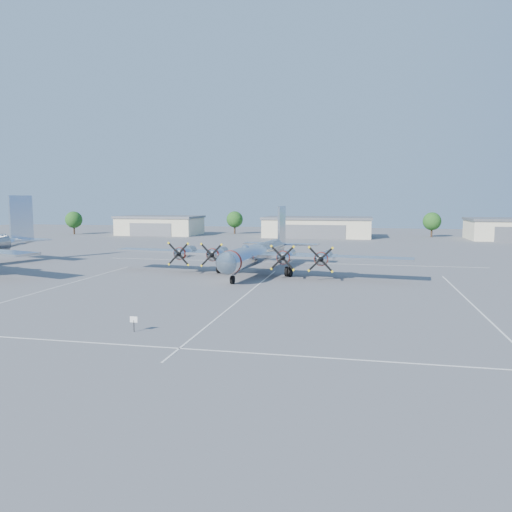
% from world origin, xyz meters
% --- Properties ---
extents(ground, '(260.00, 260.00, 0.00)m').
position_xyz_m(ground, '(0.00, 0.00, 0.00)').
color(ground, '#565658').
rests_on(ground, ground).
extents(parking_lines, '(60.00, 50.08, 0.01)m').
position_xyz_m(parking_lines, '(0.00, -1.75, 0.01)').
color(parking_lines, silver).
rests_on(parking_lines, ground).
extents(hangar_west, '(22.60, 14.60, 5.40)m').
position_xyz_m(hangar_west, '(-45.00, 81.96, 2.71)').
color(hangar_west, beige).
rests_on(hangar_west, ground).
extents(hangar_center, '(28.60, 14.60, 5.40)m').
position_xyz_m(hangar_center, '(0.00, 81.96, 2.71)').
color(hangar_center, beige).
rests_on(hangar_center, ground).
extents(hangar_east, '(20.60, 14.60, 5.40)m').
position_xyz_m(hangar_east, '(48.00, 81.96, 2.71)').
color(hangar_east, beige).
rests_on(hangar_east, ground).
extents(tree_far_west, '(4.80, 4.80, 6.64)m').
position_xyz_m(tree_far_west, '(-70.00, 78.00, 4.22)').
color(tree_far_west, '#382619').
rests_on(tree_far_west, ground).
extents(tree_west, '(4.80, 4.80, 6.64)m').
position_xyz_m(tree_west, '(-25.00, 90.00, 4.22)').
color(tree_west, '#382619').
rests_on(tree_west, ground).
extents(tree_east, '(4.80, 4.80, 6.64)m').
position_xyz_m(tree_east, '(30.00, 88.00, 4.22)').
color(tree_east, '#382619').
rests_on(tree_east, ground).
extents(main_bomber_b29, '(43.19, 32.03, 8.91)m').
position_xyz_m(main_bomber_b29, '(-1.96, 12.92, 0.00)').
color(main_bomber_b29, silver).
rests_on(main_bomber_b29, ground).
extents(info_placard, '(0.61, 0.07, 1.17)m').
position_xyz_m(info_placard, '(-4.81, -18.72, 0.82)').
color(info_placard, black).
rests_on(info_placard, ground).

